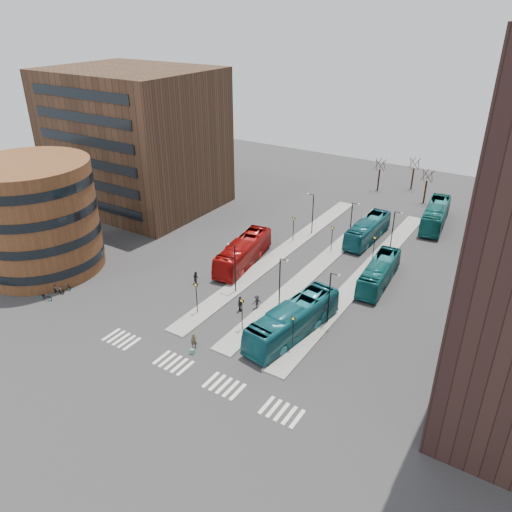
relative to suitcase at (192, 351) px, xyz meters
The scene contains 23 objects.
ground 6.08m from the suitcase, 86.87° to the right, with size 160.00×160.00×0.00m, color #2A2A2C.
island_left 24.22m from the suitcase, 98.71° to the left, with size 2.50×45.00×0.15m, color gray.
island_mid 24.05m from the suitcase, 84.44° to the left, with size 2.50×45.00×0.15m, color gray.
island_right 25.35m from the suitcase, 70.81° to the left, with size 2.50×45.00×0.15m, color gray.
suitcase is the anchor object (origin of this frame).
red_bus 19.63m from the suitcase, 108.94° to the left, with size 2.87×12.28×3.42m, color #950C0B.
teal_bus_a 10.69m from the suitcase, 50.36° to the left, with size 3.01×12.85×3.58m, color #15616C.
teal_bus_b 34.69m from the suitcase, 82.28° to the left, with size 2.70×11.53×3.21m, color #145964.
teal_bus_c 25.39m from the suitcase, 65.54° to the left, with size 2.56×10.96×3.05m, color #135D60.
teal_bus_d 46.53m from the suitcase, 75.71° to the left, with size 2.93×12.52×3.49m, color #13605C.
traveller 1.12m from the suitcase, 116.76° to the left, with size 0.62×0.41×1.70m, color #443F29.
commuter_a 13.85m from the suitcase, 127.09° to the left, with size 0.79×0.62×1.63m, color black.
commuter_b 8.94m from the suitcase, 92.26° to the left, with size 1.08×0.45×1.84m, color black.
commuter_c 10.40m from the suitcase, 84.66° to the left, with size 1.08×0.62×1.67m, color black.
bicycle_near 20.71m from the suitcase, behind, with size 0.60×1.73×0.91m, color gray.
bicycle_mid 20.67m from the suitcase, behind, with size 0.50×1.77×1.06m, color gray.
bicycle_far 20.73m from the suitcase, behind, with size 0.58×1.66×0.87m, color gray.
crosswalk_stripes 2.94m from the suitcase, 44.74° to the right, with size 22.35×2.40×0.01m.
round_building 28.75m from the suitcase, behind, with size 15.16×15.16×14.00m.
office_block 45.04m from the suitcase, 140.33° to the left, with size 25.00×20.12×22.00m.
sign_poles 17.18m from the suitcase, 83.49° to the left, with size 12.45×22.12×3.65m.
lamp_posts 22.38m from the suitcase, 82.30° to the left, with size 14.04×20.24×6.12m.
bare_trees 56.74m from the suitcase, 86.97° to the left, with size 10.97×8.14×5.90m.
Camera 1 is at (26.16, -23.78, 30.80)m, focal length 35.00 mm.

